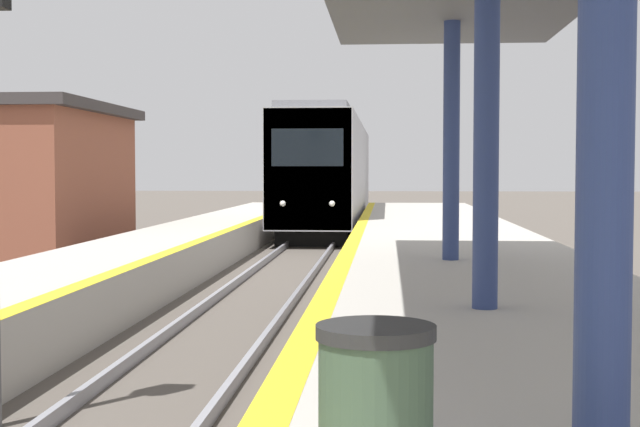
# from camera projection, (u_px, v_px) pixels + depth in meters

# --- Properties ---
(train) EXTENTS (2.67, 22.24, 4.50)m
(train) POSITION_uv_depth(u_px,v_px,m) (331.00, 172.00, 37.35)
(train) COLOR black
(train) RESTS_ON ground
(trash_bin) EXTENTS (0.51, 0.51, 0.85)m
(trash_bin) POSITION_uv_depth(u_px,v_px,m) (376.00, 423.00, 3.80)
(trash_bin) COLOR #384C38
(trash_bin) RESTS_ON platform_right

